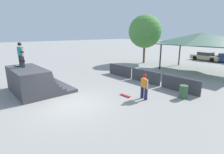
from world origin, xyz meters
TOP-DOWN VIEW (x-y plane):
  - ground_plane at (0.00, 0.00)m, footprint 160.00×160.00m
  - quarter_pipe_ramp at (-3.76, -0.94)m, footprint 4.16×3.62m
  - skater_on_deck at (-4.39, -1.35)m, footprint 0.74×0.31m
  - skateboard_on_deck at (-5.02, -1.52)m, footprint 0.83×0.35m
  - bystander_walking at (2.23, 3.94)m, footprint 0.64×0.27m
  - skateboard_on_ground at (1.14, 3.39)m, footprint 0.84×0.23m
  - barrier_fence at (-0.18, 7.01)m, footprint 9.22×0.12m
  - pavilion_shelter at (0.87, 14.74)m, footprint 8.14×4.96m
  - tree_far_back at (-6.65, 14.69)m, footprint 4.38×4.38m
  - trash_bin at (3.77, 5.98)m, footprint 0.52×0.52m
  - parked_car_tan at (-1.92, 23.49)m, footprint 4.36×2.05m

SIDE VIEW (x-z plane):
  - ground_plane at x=0.00m, z-range 0.00..0.00m
  - skateboard_on_ground at x=1.14m, z-range 0.01..0.10m
  - trash_bin at x=3.77m, z-range 0.00..0.85m
  - barrier_fence at x=-0.18m, z-range 0.00..1.05m
  - parked_car_tan at x=-1.92m, z-range -0.04..1.24m
  - quarter_pipe_ramp at x=-3.76m, z-range -0.10..1.65m
  - bystander_walking at x=2.23m, z-range 0.14..1.76m
  - skateboard_on_deck at x=-5.02m, z-range 1.76..1.85m
  - skater_on_deck at x=-4.39m, z-range 1.88..3.60m
  - pavilion_shelter at x=0.87m, z-range 1.40..5.54m
  - tree_far_back at x=-6.65m, z-range 1.03..7.48m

